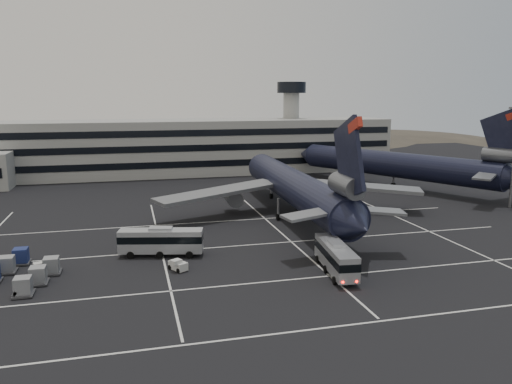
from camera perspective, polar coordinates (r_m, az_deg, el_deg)
ground at (r=64.27m, az=-5.09°, el=-7.45°), size 260.00×260.00×0.00m
lane_markings at (r=65.09m, az=-4.37°, el=-7.19°), size 90.00×55.62×0.01m
terminal at (r=132.22m, az=-11.47°, el=4.94°), size 125.00×26.00×24.00m
hills at (r=234.13m, az=-7.50°, el=2.91°), size 352.00×180.00×44.00m
trijet_main at (r=83.82m, az=4.43°, el=0.61°), size 47.43×57.60×18.08m
trijet_far at (r=114.58m, az=15.93°, el=3.10°), size 33.67×53.35×18.08m
bus_near at (r=58.84m, az=9.11°, el=-7.22°), size 3.64×10.69×3.70m
bus_far at (r=65.23m, az=-10.81°, el=-5.43°), size 10.96×4.86×3.77m
tug_a at (r=63.38m, az=-23.30°, el=-7.99°), size 2.02×2.54×1.44m
tug_b at (r=59.93m, az=-8.84°, el=-8.26°), size 2.35×2.64×1.46m
uld_cluster at (r=62.10m, az=-25.79°, el=-8.26°), size 9.63×13.57×1.97m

